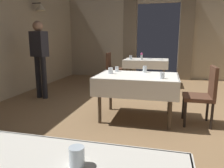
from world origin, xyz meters
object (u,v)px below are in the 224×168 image
object	(u,v)px
glass_near_b	(77,156)
glass_mid_d	(145,69)
plate_far_c	(149,59)
glass_mid_b	(111,71)
person_waiter_by_doorway	(40,53)
chair_far_left	(112,66)
dining_table_mid	(137,81)
chair_mid_right	(204,93)
dining_table_far	(146,62)
glass_mid_a	(162,76)
flower_vase_far	(142,56)
glass_mid_c	(117,69)
plate_far_d	(160,60)
glass_far_b	(131,57)

from	to	relation	value
glass_near_b	glass_mid_d	distance (m)	3.01
plate_far_c	glass_near_b	bearing A→B (deg)	-88.88
glass_mid_b	person_waiter_by_doorway	xyz separation A→B (m)	(-1.83, 0.76, 0.22)
glass_mid_d	chair_far_left	bearing A→B (deg)	115.62
dining_table_mid	chair_far_left	size ratio (longest dim) A/B	1.43
chair_mid_right	glass_near_b	world-z (taller)	chair_mid_right
dining_table_far	glass_mid_d	size ratio (longest dim) A/B	10.87
chair_far_left	glass_mid_a	world-z (taller)	chair_far_left
dining_table_far	chair_far_left	world-z (taller)	chair_far_left
chair_far_left	glass_mid_d	bearing A→B (deg)	-64.38
person_waiter_by_doorway	flower_vase_far	bearing A→B (deg)	43.33
chair_mid_right	glass_mid_c	distance (m)	1.53
glass_mid_d	glass_mid_a	bearing A→B (deg)	-60.78
dining_table_mid	plate_far_d	bearing A→B (deg)	84.23
dining_table_far	chair_mid_right	size ratio (longest dim) A/B	1.37
glass_near_b	glass_mid_d	bearing A→B (deg)	89.45
dining_table_mid	glass_far_b	distance (m)	2.87
chair_far_left	person_waiter_by_doorway	size ratio (longest dim) A/B	0.54
flower_vase_far	person_waiter_by_doorway	world-z (taller)	person_waiter_by_doorway
dining_table_far	glass_mid_b	size ratio (longest dim) A/B	12.25
glass_near_b	flower_vase_far	distance (m)	5.44
glass_mid_c	person_waiter_by_doorway	distance (m)	1.95
glass_near_b	plate_far_c	size ratio (longest dim) A/B	0.44
dining_table_mid	glass_far_b	world-z (taller)	glass_far_b
plate_far_d	person_waiter_by_doorway	world-z (taller)	person_waiter_by_doorway
glass_near_b	glass_far_b	size ratio (longest dim) A/B	0.79
plate_far_d	glass_mid_d	bearing A→B (deg)	-94.44
dining_table_far	flower_vase_far	size ratio (longest dim) A/B	6.30
glass_far_b	plate_far_c	world-z (taller)	glass_far_b
chair_mid_right	glass_mid_a	bearing A→B (deg)	-161.40
dining_table_mid	plate_far_c	xyz separation A→B (m)	(-0.05, 3.15, 0.10)
chair_mid_right	glass_mid_b	bearing A→B (deg)	177.61
glass_mid_c	glass_mid_d	world-z (taller)	glass_mid_d
flower_vase_far	person_waiter_by_doorway	size ratio (longest dim) A/B	0.12
chair_far_left	person_waiter_by_doorway	distance (m)	2.43
chair_mid_right	glass_far_b	size ratio (longest dim) A/B	7.92
glass_mid_b	glass_mid_c	world-z (taller)	glass_mid_b
dining_table_far	flower_vase_far	world-z (taller)	flower_vase_far
dining_table_far	glass_mid_a	bearing A→B (deg)	-80.75
glass_near_b	glass_mid_d	size ratio (longest dim) A/B	0.79
dining_table_far	chair_mid_right	xyz separation A→B (m)	(1.16, -2.95, -0.14)
chair_far_left	plate_far_d	world-z (taller)	chair_far_left
flower_vase_far	plate_far_d	distance (m)	0.54
glass_mid_d	flower_vase_far	xyz separation A→B (m)	(-0.32, 2.42, 0.05)
dining_table_mid	flower_vase_far	bearing A→B (deg)	94.79
glass_mid_c	flower_vase_far	distance (m)	2.44
dining_table_mid	glass_mid_c	bearing A→B (deg)	142.46
person_waiter_by_doorway	glass_mid_b	bearing A→B (deg)	-22.58
glass_mid_b	glass_far_b	distance (m)	2.76
dining_table_far	glass_mid_b	distance (m)	2.92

